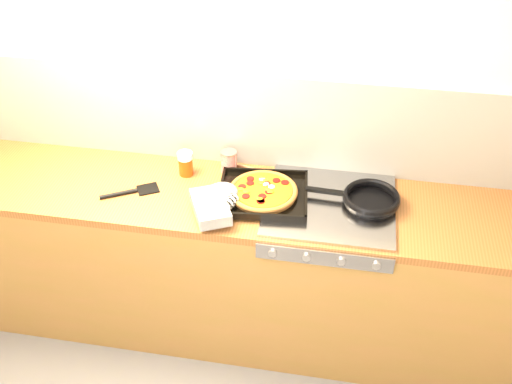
% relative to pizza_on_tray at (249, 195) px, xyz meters
% --- Properties ---
extents(room_shell, '(3.20, 3.20, 3.20)m').
position_rel_pizza_on_tray_xyz_m(room_shell, '(-0.07, 0.33, 0.21)').
color(room_shell, white).
rests_on(room_shell, ground).
extents(counter_run, '(3.20, 0.62, 0.90)m').
position_rel_pizza_on_tray_xyz_m(counter_run, '(-0.07, 0.04, -0.49)').
color(counter_run, '#8E5F36').
rests_on(counter_run, ground).
extents(stovetop, '(0.60, 0.56, 0.02)m').
position_rel_pizza_on_tray_xyz_m(stovetop, '(0.38, 0.04, -0.04)').
color(stovetop, '#9B9CA1').
rests_on(stovetop, counter_run).
extents(pizza_on_tray, '(0.56, 0.52, 0.07)m').
position_rel_pizza_on_tray_xyz_m(pizza_on_tray, '(0.00, 0.00, 0.00)').
color(pizza_on_tray, black).
rests_on(pizza_on_tray, stovetop).
extents(frying_pan, '(0.45, 0.28, 0.04)m').
position_rel_pizza_on_tray_xyz_m(frying_pan, '(0.56, 0.08, -0.01)').
color(frying_pan, black).
rests_on(frying_pan, stovetop).
extents(tomato_can, '(0.11, 0.11, 0.12)m').
position_rel_pizza_on_tray_xyz_m(tomato_can, '(-0.15, 0.24, 0.01)').
color(tomato_can, maroon).
rests_on(tomato_can, counter_run).
extents(juice_glass, '(0.08, 0.08, 0.13)m').
position_rel_pizza_on_tray_xyz_m(juice_glass, '(-0.35, 0.18, 0.02)').
color(juice_glass, red).
rests_on(juice_glass, counter_run).
extents(wooden_spoon, '(0.29, 0.12, 0.02)m').
position_rel_pizza_on_tray_xyz_m(wooden_spoon, '(-0.04, 0.27, -0.03)').
color(wooden_spoon, '#A46A45').
rests_on(wooden_spoon, counter_run).
extents(black_spatula, '(0.27, 0.19, 0.02)m').
position_rel_pizza_on_tray_xyz_m(black_spatula, '(-0.57, -0.02, -0.04)').
color(black_spatula, black).
rests_on(black_spatula, counter_run).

